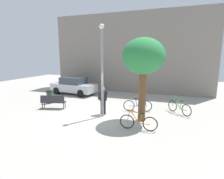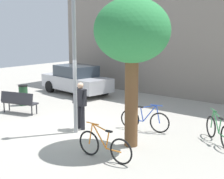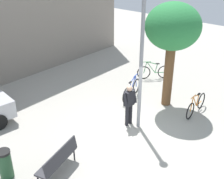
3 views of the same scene
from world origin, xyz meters
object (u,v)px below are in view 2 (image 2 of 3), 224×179
park_bench (18,101)px  bicycle_orange (104,146)px  bicycle_blue (145,120)px  trash_bin (23,95)px  bicycle_green (218,131)px  lamppost (74,45)px  person_by_lamppost (81,102)px  plaza_tree (132,34)px  parked_car_silver (76,80)px

park_bench → bicycle_orange: size_ratio=0.92×
bicycle_blue → trash_bin: 6.55m
trash_bin → park_bench: bearing=-43.1°
bicycle_blue → bicycle_green: same height
lamppost → trash_bin: 5.60m
person_by_lamppost → plaza_tree: size_ratio=0.38×
bicycle_orange → parked_car_silver: parked_car_silver is taller
plaza_tree → bicycle_green: (1.94, 1.93, -2.99)m
bicycle_blue → trash_bin: bicycle_blue is taller
lamppost → parked_car_silver: (-4.88, 4.84, -2.21)m
bicycle_orange → parked_car_silver: bearing=139.9°
trash_bin → parked_car_silver: bearing=90.9°
person_by_lamppost → bicycle_blue: 2.32m
plaza_tree → bicycle_orange: bearing=-86.1°
plaza_tree → bicycle_blue: 3.40m
park_bench → plaza_tree: 6.57m
parked_car_silver → park_bench: bearing=-75.2°
park_bench → bicycle_orange: (6.02, -1.52, -0.16)m
lamppost → person_by_lamppost: 2.06m
park_bench → parked_car_silver: (-1.20, 4.55, 0.23)m
person_by_lamppost → bicycle_blue: (1.85, 1.28, -0.58)m
park_bench → trash_bin: trash_bin is taller
bicycle_green → lamppost: bearing=-153.8°
lamppost → bicycle_green: lamppost is taller
park_bench → trash_bin: 1.57m
bicycle_green → bicycle_orange: bearing=-119.4°
person_by_lamppost → bicycle_green: size_ratio=1.25×
lamppost → bicycle_green: size_ratio=3.85×
bicycle_blue → plaza_tree: bearing=-71.0°
person_by_lamppost → trash_bin: person_by_lamppost is taller
person_by_lamppost → bicycle_orange: (2.47, -1.60, -0.58)m
person_by_lamppost → park_bench: size_ratio=1.00×
person_by_lamppost → bicycle_orange: person_by_lamppost is taller
park_bench → bicycle_green: size_ratio=1.24×
bicycle_orange → bicycle_green: size_ratio=1.35×
lamppost → bicycle_orange: lamppost is taller
plaza_tree → bicycle_blue: (-0.53, 1.52, -2.99)m
park_bench → parked_car_silver: size_ratio=0.38×
person_by_lamppost → bicycle_orange: 3.00m
lamppost → parked_car_silver: 7.22m
person_by_lamppost → trash_bin: (-4.70, 0.99, -0.48)m
bicycle_orange → trash_bin: 7.62m
park_bench → bicycle_green: (7.86, 1.76, -0.16)m
person_by_lamppost → bicycle_green: person_by_lamppost is taller
plaza_tree → parked_car_silver: size_ratio=1.01×
lamppost → park_bench: (-3.68, 0.30, -2.44)m
plaza_tree → bicycle_green: 4.06m
plaza_tree → trash_bin: (-7.07, 1.24, -2.89)m
lamppost → bicycle_orange: size_ratio=2.85×
plaza_tree → bicycle_green: bearing=44.9°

